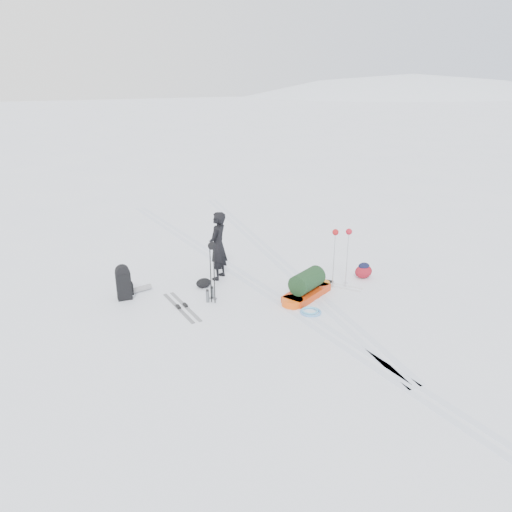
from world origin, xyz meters
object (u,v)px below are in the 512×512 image
at_px(pulk_sled, 307,287).
at_px(expedition_rucksack, 126,283).
at_px(skier, 218,246).
at_px(ski_poles_black, 212,253).

bearing_deg(pulk_sled, expedition_rucksack, 128.48).
bearing_deg(skier, expedition_rucksack, -39.18).
relative_size(skier, expedition_rucksack, 1.99).
distance_m(skier, ski_poles_black, 1.50).
distance_m(pulk_sled, ski_poles_black, 2.39).
height_order(skier, expedition_rucksack, skier).
xyz_separation_m(expedition_rucksack, ski_poles_black, (1.70, -1.15, 0.82)).
bearing_deg(expedition_rucksack, pulk_sled, -21.21).
height_order(pulk_sled, ski_poles_black, ski_poles_black).
distance_m(skier, pulk_sled, 2.51).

